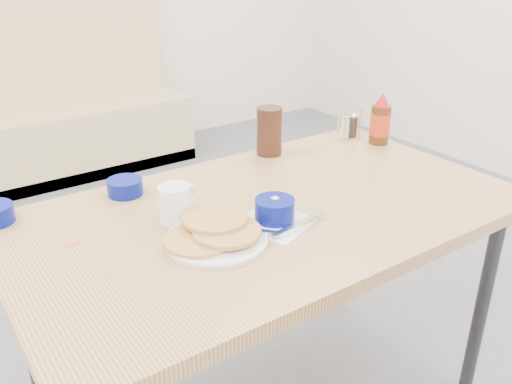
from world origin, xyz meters
TOP-DOWN VIEW (x-y plane):
  - booth_bench at (0.00, 2.78)m, footprint 1.90×0.56m
  - dining_table at (0.00, 0.25)m, footprint 1.40×0.80m
  - pancake_plate at (-0.22, 0.18)m, footprint 0.27×0.25m
  - coffee_mug at (-0.24, 0.33)m, footprint 0.12×0.08m
  - grits_setting at (-0.04, 0.17)m, footprint 0.24×0.22m
  - butter_bowl at (-0.29, 0.56)m, footprint 0.10×0.10m
  - amber_tumbler at (0.25, 0.59)m, footprint 0.11×0.11m
  - condiment_caddy at (0.60, 0.57)m, footprint 0.09×0.06m
  - syrup_bottle at (0.64, 0.45)m, footprint 0.07×0.07m
  - sugar_wrapper at (-0.51, 0.36)m, footprint 0.04×0.03m

SIDE VIEW (x-z plane):
  - booth_bench at x=0.00m, z-range -0.26..0.96m
  - dining_table at x=0.00m, z-range 0.32..1.08m
  - sugar_wrapper at x=-0.51m, z-range 0.76..0.76m
  - pancake_plate at x=-0.22m, z-range 0.76..0.80m
  - butter_bowl at x=-0.29m, z-range 0.76..0.81m
  - grits_setting at x=-0.04m, z-range 0.75..0.83m
  - condiment_caddy at x=0.60m, z-range 0.74..0.85m
  - coffee_mug at x=-0.24m, z-range 0.76..0.86m
  - syrup_bottle at x=0.64m, z-range 0.75..0.93m
  - amber_tumbler at x=0.25m, z-range 0.76..0.92m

